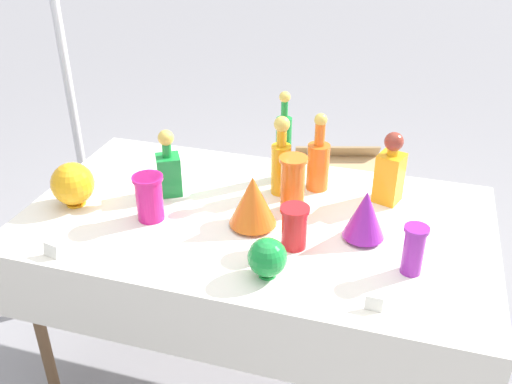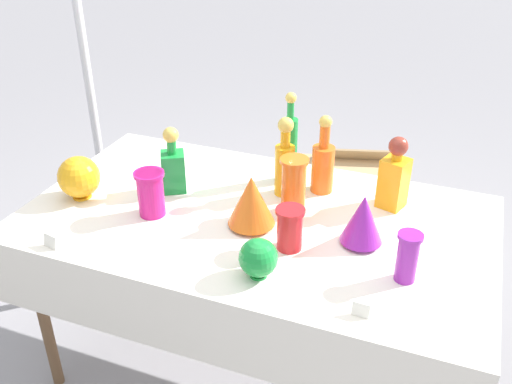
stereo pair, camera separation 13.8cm
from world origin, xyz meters
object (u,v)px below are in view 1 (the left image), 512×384
object	(u,v)px
square_decanter_0	(168,169)
round_bowl_0	(73,184)
tall_bottle_1	(284,144)
cardboard_box_behind_left	(332,193)
slender_vase_3	(414,248)
fluted_vase_0	(365,215)
tall_bottle_2	(318,161)
slender_vase_0	(149,196)
slender_vase_2	(293,183)
cardboard_box_behind_right	(247,225)
square_decanter_1	(390,171)
canopy_pole	(70,96)
slender_vase_1	(294,225)
tall_bottle_0	(281,161)
round_bowl_1	(267,257)
fluted_vase_1	(253,201)

from	to	relation	value
square_decanter_0	round_bowl_0	xyz separation A→B (m)	(-0.30, -0.18, -0.02)
tall_bottle_1	round_bowl_0	bearing A→B (deg)	-148.60
tall_bottle_1	cardboard_box_behind_left	world-z (taller)	tall_bottle_1
tall_bottle_1	slender_vase_3	world-z (taller)	tall_bottle_1
round_bowl_0	fluted_vase_0	bearing A→B (deg)	4.30
tall_bottle_2	round_bowl_0	world-z (taller)	tall_bottle_2
slender_vase_0	fluted_vase_0	bearing A→B (deg)	6.79
slender_vase_2	slender_vase_3	distance (m)	0.51
tall_bottle_1	slender_vase_2	bearing A→B (deg)	-68.12
tall_bottle_2	slender_vase_2	world-z (taller)	tall_bottle_2
fluted_vase_0	square_decanter_0	bearing A→B (deg)	172.43
fluted_vase_0	cardboard_box_behind_right	xyz separation A→B (m)	(-0.68, 0.86, -0.70)
cardboard_box_behind_right	slender_vase_2	bearing A→B (deg)	-61.35
square_decanter_1	canopy_pole	world-z (taller)	canopy_pole
slender_vase_1	tall_bottle_2	bearing A→B (deg)	90.68
tall_bottle_0	slender_vase_0	world-z (taller)	tall_bottle_0
slender_vase_2	canopy_pole	distance (m)	1.43
tall_bottle_1	fluted_vase_0	size ratio (longest dim) A/B	2.03
tall_bottle_2	square_decanter_0	xyz separation A→B (m)	(-0.53, -0.20, -0.01)
slender_vase_2	fluted_vase_0	world-z (taller)	slender_vase_2
tall_bottle_1	square_decanter_1	size ratio (longest dim) A/B	1.32
square_decanter_1	slender_vase_3	distance (m)	0.44
cardboard_box_behind_right	tall_bottle_0	bearing A→B (deg)	-61.98
slender_vase_0	slender_vase_3	world-z (taller)	slender_vase_0
tall_bottle_2	round_bowl_0	distance (m)	0.92
square_decanter_1	round_bowl_1	distance (m)	0.65
square_decanter_0	slender_vase_3	world-z (taller)	square_decanter_0
round_bowl_0	cardboard_box_behind_right	world-z (taller)	round_bowl_0
slender_vase_2	canopy_pole	bearing A→B (deg)	155.00
fluted_vase_0	fluted_vase_1	distance (m)	0.38
slender_vase_1	canopy_pole	xyz separation A→B (m)	(-1.35, 0.82, 0.01)
slender_vase_1	cardboard_box_behind_left	bearing A→B (deg)	93.30
tall_bottle_0	cardboard_box_behind_right	distance (m)	1.03
fluted_vase_1	tall_bottle_2	bearing A→B (deg)	64.09
tall_bottle_1	slender_vase_3	xyz separation A→B (m)	(0.53, -0.48, -0.06)
slender_vase_1	tall_bottle_0	bearing A→B (deg)	111.52
square_decanter_1	fluted_vase_1	xyz separation A→B (m)	(-0.43, -0.31, -0.02)
square_decanter_1	cardboard_box_behind_left	xyz separation A→B (m)	(-0.35, 1.00, -0.70)
tall_bottle_1	tall_bottle_2	world-z (taller)	tall_bottle_1
square_decanter_1	cardboard_box_behind_left	bearing A→B (deg)	109.17
fluted_vase_0	cardboard_box_behind_right	world-z (taller)	fluted_vase_0
tall_bottle_0	slender_vase_1	xyz separation A→B (m)	(0.13, -0.34, -0.05)
round_bowl_0	round_bowl_1	distance (m)	0.83
tall_bottle_2	fluted_vase_1	size ratio (longest dim) A/B	1.62
slender_vase_3	tall_bottle_1	bearing A→B (deg)	137.72
slender_vase_3	canopy_pole	size ratio (longest dim) A/B	0.07
tall_bottle_1	slender_vase_2	xyz separation A→B (m)	(0.09, -0.23, -0.04)
square_decanter_1	slender_vase_1	distance (m)	0.48
round_bowl_1	fluted_vase_1	bearing A→B (deg)	115.76
slender_vase_1	cardboard_box_behind_left	world-z (taller)	slender_vase_1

